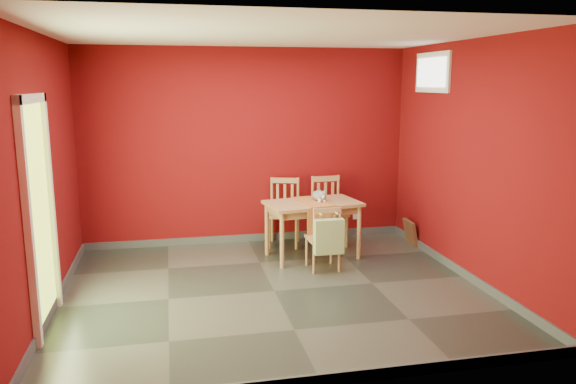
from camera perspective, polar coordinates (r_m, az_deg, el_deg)
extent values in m
plane|color=#2D342D|center=(6.19, -1.42, -10.01)|extent=(4.50, 4.50, 0.00)
plane|color=#620A0C|center=(7.80, -4.19, 4.60)|extent=(4.50, 0.00, 4.50)
plane|color=#620A0C|center=(3.93, 3.89, -1.86)|extent=(4.50, 0.00, 4.50)
plane|color=#620A0C|center=(5.87, -23.62, 1.55)|extent=(0.00, 4.00, 4.00)
plane|color=#620A0C|center=(6.63, 18.03, 2.93)|extent=(0.00, 4.00, 4.00)
plane|color=white|center=(5.80, -1.55, 15.75)|extent=(4.50, 4.50, 0.00)
cube|color=#3F4244|center=(8.04, -4.04, -4.66)|extent=(4.50, 0.02, 0.10)
cube|color=#3F4244|center=(4.41, 3.61, -18.50)|extent=(4.50, 0.02, 0.10)
cube|color=#3F4244|center=(6.20, -22.57, -10.38)|extent=(0.03, 4.00, 0.10)
cube|color=#3F4244|center=(6.92, 17.30, -7.79)|extent=(0.03, 4.00, 0.10)
cube|color=#B7D838|center=(5.54, -24.05, -2.43)|extent=(0.02, 0.85, 2.05)
cube|color=white|center=(5.09, -24.88, -3.18)|extent=(0.06, 0.08, 2.13)
cube|color=white|center=(5.97, -22.96, -1.03)|extent=(0.06, 0.08, 2.13)
cube|color=white|center=(5.41, -24.70, 8.63)|extent=(0.06, 1.01, 0.08)
cube|color=white|center=(7.45, 14.49, 11.68)|extent=(0.03, 0.90, 0.50)
cube|color=white|center=(7.44, 14.33, 11.69)|extent=(0.02, 0.76, 0.36)
cube|color=silver|center=(8.34, 6.89, -2.36)|extent=(0.08, 0.02, 0.12)
cube|color=#A87D4E|center=(7.16, 2.53, -1.17)|extent=(1.26, 0.85, 0.04)
cube|color=#A87D4E|center=(7.18, 2.52, -1.70)|extent=(1.12, 0.72, 0.10)
cylinder|color=#A87D4E|center=(6.81, -0.61, -4.97)|extent=(0.05, 0.05, 0.69)
cylinder|color=#A87D4E|center=(7.32, -2.16, -3.83)|extent=(0.05, 0.05, 0.69)
cylinder|color=#A87D4E|center=(7.23, 7.23, -4.11)|extent=(0.05, 0.05, 0.69)
cylinder|color=#A87D4E|center=(7.71, 5.25, -3.10)|extent=(0.05, 0.05, 0.69)
cube|color=#AF652D|center=(7.16, 2.53, -0.97)|extent=(0.43, 0.72, 0.01)
cube|color=#AF652D|center=(6.87, 3.24, -2.99)|extent=(0.33, 0.06, 0.34)
cube|color=#A87D4E|center=(7.73, -0.43, -2.27)|extent=(0.54, 0.54, 0.04)
cylinder|color=#A87D4E|center=(7.63, -1.93, -4.26)|extent=(0.04, 0.04, 0.42)
cylinder|color=#A87D4E|center=(7.98, -1.64, -3.56)|extent=(0.04, 0.04, 0.42)
cylinder|color=#A87D4E|center=(7.60, 0.85, -4.32)|extent=(0.04, 0.04, 0.42)
cylinder|color=#A87D4E|center=(7.95, 1.01, -3.61)|extent=(0.04, 0.04, 0.42)
cylinder|color=#A87D4E|center=(7.87, -1.66, -0.16)|extent=(0.04, 0.04, 0.46)
cylinder|color=#A87D4E|center=(7.84, 1.02, -0.20)|extent=(0.04, 0.04, 0.46)
cube|color=#A87D4E|center=(7.82, -0.32, 1.19)|extent=(0.38, 0.14, 0.07)
cube|color=#A87D4E|center=(7.87, -1.07, -0.46)|extent=(0.04, 0.03, 0.36)
cube|color=#A87D4E|center=(7.87, -0.32, -0.47)|extent=(0.04, 0.03, 0.36)
cube|color=#A87D4E|center=(7.86, 0.43, -0.48)|extent=(0.04, 0.03, 0.36)
cube|color=#A87D4E|center=(7.78, 4.23, -2.15)|extent=(0.46, 0.46, 0.04)
cylinder|color=#A87D4E|center=(7.61, 3.31, -4.28)|extent=(0.04, 0.04, 0.43)
cylinder|color=#A87D4E|center=(7.96, 2.48, -3.58)|extent=(0.04, 0.04, 0.43)
cylinder|color=#A87D4E|center=(7.73, 5.98, -4.08)|extent=(0.04, 0.04, 0.43)
cylinder|color=#A87D4E|center=(8.07, 5.06, -3.40)|extent=(0.04, 0.04, 0.43)
cylinder|color=#A87D4E|center=(7.84, 2.51, -0.10)|extent=(0.04, 0.04, 0.47)
cylinder|color=#A87D4E|center=(7.96, 5.12, 0.04)|extent=(0.04, 0.04, 0.47)
cube|color=#A87D4E|center=(7.87, 3.84, 1.36)|extent=(0.40, 0.05, 0.07)
cube|color=#A87D4E|center=(7.88, 3.10, -0.37)|extent=(0.04, 0.02, 0.37)
cube|color=#A87D4E|center=(7.91, 3.82, -0.33)|extent=(0.04, 0.02, 0.37)
cube|color=#A87D4E|center=(7.94, 4.54, -0.29)|extent=(0.04, 0.02, 0.37)
cube|color=#A87D4E|center=(6.79, 3.57, -4.73)|extent=(0.38, 0.38, 0.04)
cylinder|color=#A87D4E|center=(7.04, 4.40, -5.85)|extent=(0.03, 0.03, 0.36)
cylinder|color=#A87D4E|center=(6.76, 5.25, -6.60)|extent=(0.03, 0.03, 0.36)
cylinder|color=#A87D4E|center=(6.95, 1.91, -6.05)|extent=(0.03, 0.03, 0.36)
cylinder|color=#A87D4E|center=(6.66, 2.65, -6.82)|extent=(0.03, 0.03, 0.36)
cylinder|color=#A87D4E|center=(6.64, 5.31, -3.20)|extent=(0.03, 0.03, 0.40)
cylinder|color=#A87D4E|center=(6.55, 2.68, -3.37)|extent=(0.03, 0.03, 0.40)
cube|color=#A87D4E|center=(6.55, 4.02, -1.91)|extent=(0.34, 0.04, 0.06)
cube|color=#A87D4E|center=(6.63, 4.73, -3.53)|extent=(0.03, 0.02, 0.31)
cube|color=#A87D4E|center=(6.60, 4.00, -3.58)|extent=(0.03, 0.02, 0.31)
cube|color=#A87D4E|center=(6.58, 3.27, -3.63)|extent=(0.03, 0.02, 0.31)
cube|color=#93AF70|center=(6.55, 4.18, -4.54)|extent=(0.35, 0.11, 0.41)
cylinder|color=#93AF70|center=(6.52, 3.24, -2.20)|extent=(0.02, 0.17, 0.02)
cylinder|color=#93AF70|center=(6.57, 4.89, -2.11)|extent=(0.02, 0.17, 0.02)
cube|color=brown|center=(8.02, 12.33, -4.02)|extent=(0.12, 0.35, 0.35)
cube|color=black|center=(8.02, 12.29, -4.03)|extent=(0.08, 0.24, 0.24)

